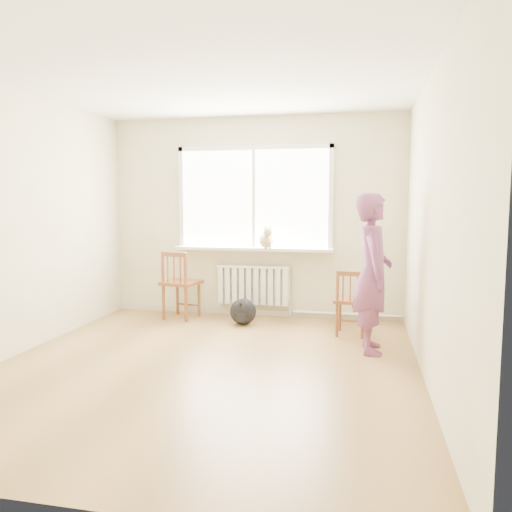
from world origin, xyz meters
The scene contains 13 objects.
floor centered at (0.00, 0.00, 0.00)m, with size 4.50×4.50×0.00m, color #A17542.
ceiling centered at (0.00, 0.00, 2.70)m, with size 4.50×4.50×0.00m, color white.
back_wall centered at (0.00, 2.25, 1.35)m, with size 4.00×0.01×2.70m, color beige.
window centered at (0.00, 2.22, 1.66)m, with size 2.12×0.05×1.42m.
windowsill centered at (0.00, 2.14, 0.93)m, with size 2.15×0.22×0.04m, color white.
radiator centered at (0.00, 2.16, 0.44)m, with size 1.00×0.12×0.55m.
heating_pipe centered at (1.25, 2.19, 0.08)m, with size 0.04×0.04×1.40m, color silver.
baseboard centered at (0.00, 2.23, 0.04)m, with size 4.00×0.03×0.08m, color beige.
chair_left centered at (-0.93, 1.80, 0.46)m, with size 0.52×0.51×0.91m.
chair_right centered at (1.33, 1.42, 0.39)m, with size 0.41×0.39×0.77m.
person centered at (1.55, 0.84, 0.83)m, with size 0.60×0.40×1.65m, color #BB3E45.
cat centered at (0.21, 2.05, 1.07)m, with size 0.28×0.44×0.31m.
backpack centered at (-0.03, 1.67, 0.17)m, with size 0.34×0.25×0.34m, color black.
Camera 1 is at (1.43, -4.40, 1.56)m, focal length 35.00 mm.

